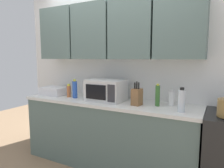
{
  "coord_description": "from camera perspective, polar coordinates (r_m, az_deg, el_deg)",
  "views": [
    {
      "loc": [
        1.31,
        -2.64,
        1.47
      ],
      "look_at": [
        0.04,
        -0.25,
        1.12
      ],
      "focal_mm": 32.79,
      "sensor_mm": 36.0,
      "label": 1
    }
  ],
  "objects": [
    {
      "name": "wall_back_with_cabinets",
      "position": [
        2.88,
        0.96,
        9.47
      ],
      "size": [
        3.25,
        0.38,
        2.6
      ],
      "color": "white",
      "rests_on": "ground_plane"
    },
    {
      "name": "counter_run",
      "position": [
        2.86,
        -1.27,
        -13.45
      ],
      "size": [
        2.38,
        0.63,
        0.9
      ],
      "color": "slate",
      "rests_on": "ground_plane"
    },
    {
      "name": "microwave",
      "position": [
        2.7,
        -1.67,
        -1.76
      ],
      "size": [
        0.48,
        0.37,
        0.28
      ],
      "color": "silver",
      "rests_on": "counter_run"
    },
    {
      "name": "dish_rack",
      "position": [
        3.28,
        -15.74,
        -1.85
      ],
      "size": [
        0.38,
        0.3,
        0.12
      ],
      "primitive_type": "cube",
      "color": "silver",
      "rests_on": "counter_run"
    },
    {
      "name": "knife_block",
      "position": [
        2.47,
        6.95,
        -3.52
      ],
      "size": [
        0.12,
        0.13,
        0.29
      ],
      "color": "brown",
      "rests_on": "counter_run"
    },
    {
      "name": "bottle_clear_tall",
      "position": [
        2.27,
        18.83,
        -4.39
      ],
      "size": [
        0.08,
        0.08,
        0.26
      ],
      "color": "silver",
      "rests_on": "counter_run"
    },
    {
      "name": "bottle_amber_vinegar",
      "position": [
        3.09,
        -5.73,
        -1.38
      ],
      "size": [
        0.08,
        0.08,
        0.21
      ],
      "color": "#AD701E",
      "rests_on": "counter_run"
    },
    {
      "name": "bottle_white_jar",
      "position": [
        2.55,
        16.2,
        -3.79
      ],
      "size": [
        0.07,
        0.07,
        0.19
      ],
      "color": "white",
      "rests_on": "counter_run"
    },
    {
      "name": "bottle_green_oil",
      "position": [
        2.47,
        12.59,
        -3.15
      ],
      "size": [
        0.05,
        0.05,
        0.26
      ],
      "color": "#386B2D",
      "rests_on": "counter_run"
    },
    {
      "name": "bottle_spice_jar",
      "position": [
        3.03,
        -11.95,
        -1.9
      ],
      "size": [
        0.06,
        0.06,
        0.19
      ],
      "color": "#BC6638",
      "rests_on": "counter_run"
    },
    {
      "name": "bottle_blue_cleaner",
      "position": [
        2.95,
        -10.33,
        -1.45
      ],
      "size": [
        0.07,
        0.07,
        0.27
      ],
      "color": "#2D56B7",
      "rests_on": "counter_run"
    }
  ]
}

